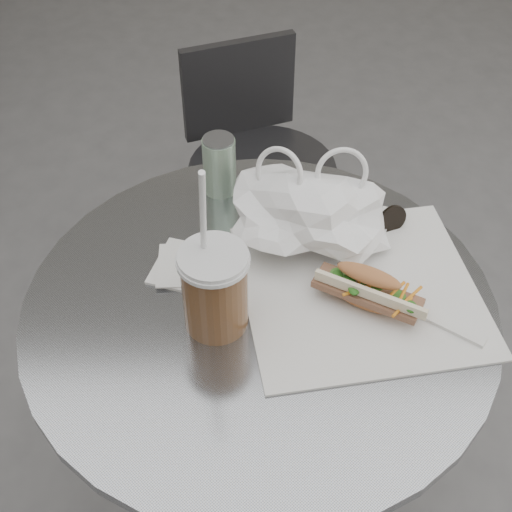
{
  "coord_description": "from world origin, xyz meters",
  "views": [
    {
      "loc": [
        -0.0,
        -0.55,
        1.6
      ],
      "look_at": [
        -0.01,
        0.26,
        0.79
      ],
      "focal_mm": 50.0,
      "sensor_mm": 36.0,
      "label": 1
    }
  ],
  "objects_px": {
    "cafe_table": "(259,400)",
    "iced_coffee": "(215,288)",
    "chair_far": "(257,199)",
    "drink_can": "(219,165)",
    "sunglasses": "(375,225)",
    "banh_mi": "(368,289)"
  },
  "relations": [
    {
      "from": "cafe_table",
      "to": "banh_mi",
      "type": "relative_size",
      "value": 3.41
    },
    {
      "from": "banh_mi",
      "to": "drink_can",
      "type": "bearing_deg",
      "value": 157.87
    },
    {
      "from": "iced_coffee",
      "to": "sunglasses",
      "type": "height_order",
      "value": "iced_coffee"
    },
    {
      "from": "cafe_table",
      "to": "chair_far",
      "type": "bearing_deg",
      "value": 90.68
    },
    {
      "from": "iced_coffee",
      "to": "drink_can",
      "type": "xyz_separation_m",
      "value": [
        -0.01,
        0.32,
        -0.02
      ]
    },
    {
      "from": "cafe_table",
      "to": "sunglasses",
      "type": "bearing_deg",
      "value": 39.55
    },
    {
      "from": "drink_can",
      "to": "banh_mi",
      "type": "bearing_deg",
      "value": -49.7
    },
    {
      "from": "chair_far",
      "to": "sunglasses",
      "type": "height_order",
      "value": "sunglasses"
    },
    {
      "from": "cafe_table",
      "to": "drink_can",
      "type": "height_order",
      "value": "drink_can"
    },
    {
      "from": "cafe_table",
      "to": "banh_mi",
      "type": "height_order",
      "value": "banh_mi"
    },
    {
      "from": "banh_mi",
      "to": "cafe_table",
      "type": "bearing_deg",
      "value": -153.28
    },
    {
      "from": "drink_can",
      "to": "iced_coffee",
      "type": "bearing_deg",
      "value": -88.63
    },
    {
      "from": "iced_coffee",
      "to": "drink_can",
      "type": "bearing_deg",
      "value": 91.37
    },
    {
      "from": "banh_mi",
      "to": "drink_can",
      "type": "height_order",
      "value": "drink_can"
    },
    {
      "from": "chair_far",
      "to": "sunglasses",
      "type": "xyz_separation_m",
      "value": [
        0.21,
        -0.58,
        0.43
      ]
    },
    {
      "from": "sunglasses",
      "to": "drink_can",
      "type": "relative_size",
      "value": 0.98
    },
    {
      "from": "drink_can",
      "to": "chair_far",
      "type": "bearing_deg",
      "value": 81.81
    },
    {
      "from": "cafe_table",
      "to": "banh_mi",
      "type": "distance_m",
      "value": 0.35
    },
    {
      "from": "cafe_table",
      "to": "iced_coffee",
      "type": "relative_size",
      "value": 2.43
    },
    {
      "from": "banh_mi",
      "to": "iced_coffee",
      "type": "height_order",
      "value": "iced_coffee"
    },
    {
      "from": "chair_far",
      "to": "drink_can",
      "type": "height_order",
      "value": "drink_can"
    },
    {
      "from": "iced_coffee",
      "to": "sunglasses",
      "type": "distance_m",
      "value": 0.34
    }
  ]
}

